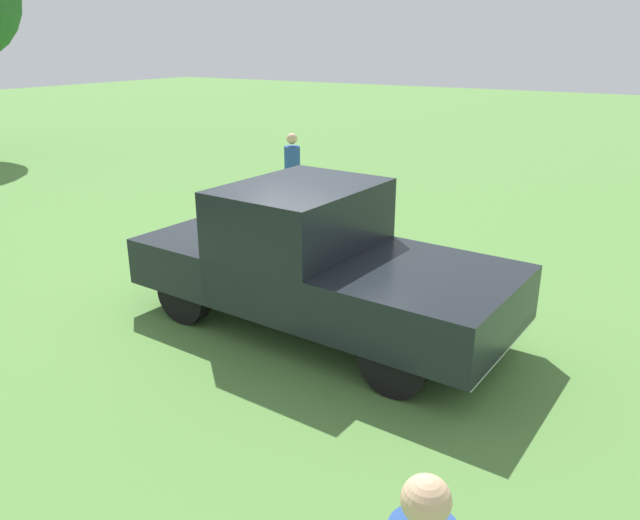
# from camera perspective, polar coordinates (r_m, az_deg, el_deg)

# --- Properties ---
(ground_plane) EXTENTS (80.00, 80.00, 0.00)m
(ground_plane) POSITION_cam_1_polar(r_m,az_deg,el_deg) (8.39, -2.22, -4.41)
(ground_plane) COLOR #54843D
(pickup_truck) EXTENTS (4.82, 2.23, 1.79)m
(pickup_truck) POSITION_cam_1_polar(r_m,az_deg,el_deg) (7.55, -0.76, 0.32)
(pickup_truck) COLOR black
(pickup_truck) RESTS_ON ground_plane
(person_visitor) EXTENTS (0.39, 0.39, 1.67)m
(person_visitor) POSITION_cam_1_polar(r_m,az_deg,el_deg) (12.68, -2.57, 8.35)
(person_visitor) COLOR navy
(person_visitor) RESTS_ON ground_plane
(traffic_cone) EXTENTS (0.32, 0.32, 0.55)m
(traffic_cone) POSITION_cam_1_polar(r_m,az_deg,el_deg) (11.34, 1.94, 3.55)
(traffic_cone) COLOR orange
(traffic_cone) RESTS_ON ground_plane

